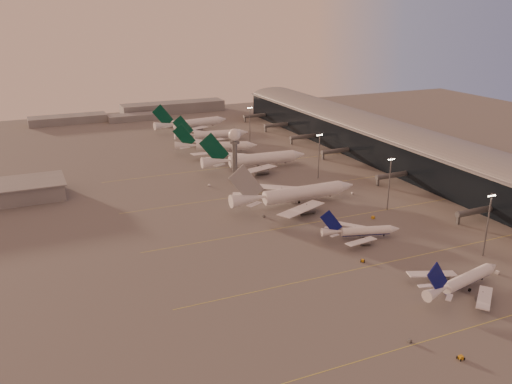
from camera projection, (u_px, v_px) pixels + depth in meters
name	position (u px, v px, depth m)	size (l,w,h in m)	color
ground	(353.00, 286.00, 182.62)	(700.00, 700.00, 0.00)	#575555
taxiway_markings	(340.00, 217.00, 242.51)	(180.00, 185.25, 0.02)	#D5CF4B
terminal	(405.00, 149.00, 315.65)	(57.00, 362.00, 23.04)	black
radar_tower	(235.00, 145.00, 281.42)	(6.40, 6.40, 31.10)	slate
mast_a	(488.00, 222.00, 200.35)	(3.60, 0.56, 25.00)	slate
mast_b	(389.00, 181.00, 246.74)	(3.60, 0.56, 25.00)	slate
mast_c	(319.00, 154.00, 292.36)	(3.60, 0.56, 25.00)	slate
mast_d	(250.00, 123.00, 369.38)	(3.60, 0.56, 25.00)	slate
distant_horizon	(144.00, 111.00, 463.38)	(165.00, 37.50, 9.00)	slate
narrowbody_near	(463.00, 283.00, 178.51)	(38.56, 30.46, 15.24)	white
narrowbody_mid	(361.00, 232.00, 219.07)	(32.85, 25.86, 13.14)	white
widebody_white	(295.00, 197.00, 255.89)	(65.70, 52.68, 23.13)	white
greentail_a	(255.00, 162.00, 313.02)	(64.36, 51.86, 23.36)	white
greentail_b	(216.00, 148.00, 346.13)	(51.25, 40.69, 19.39)	white
greentail_c	(212.00, 136.00, 376.92)	(52.85, 42.40, 19.27)	white
greentail_d	(192.00, 125.00, 410.40)	(60.21, 48.35, 21.92)	white
gsv_truck_a	(411.00, 339.00, 152.04)	(5.08, 2.46, 1.97)	#595B5E
gsv_tug_near	(461.00, 358.00, 144.58)	(2.29, 3.76, 1.06)	orange
gsv_catering_a	(498.00, 268.00, 190.25)	(6.04, 4.13, 4.55)	white
gsv_tug_mid	(363.00, 261.00, 199.62)	(3.91, 3.58, 0.96)	orange
gsv_truck_b	(374.00, 216.00, 240.13)	(6.55, 3.40, 2.52)	orange
gsv_truck_c	(264.00, 215.00, 241.92)	(5.68, 2.87, 2.19)	#595B5E
gsv_catering_b	(353.00, 191.00, 271.02)	(4.83, 2.67, 3.78)	white
gsv_tug_far	(263.00, 188.00, 278.57)	(3.10, 4.39, 1.15)	white
gsv_truck_d	(208.00, 184.00, 283.38)	(3.49, 5.95, 2.27)	white
gsv_tug_hangar	(281.00, 160.00, 329.28)	(3.33, 2.23, 0.89)	orange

